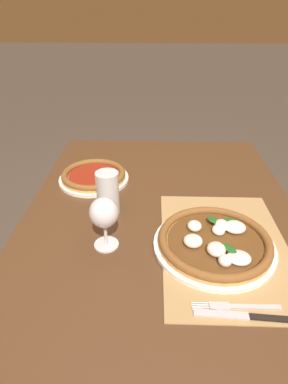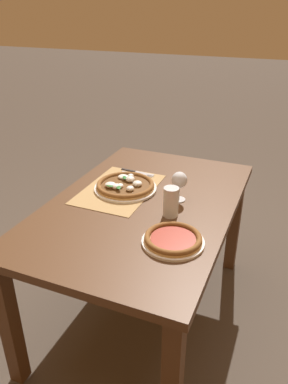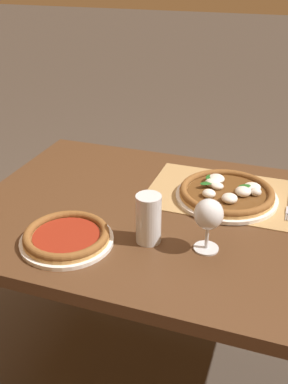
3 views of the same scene
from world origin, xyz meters
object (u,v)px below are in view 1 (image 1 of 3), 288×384
(pizza_near, at_px, (215,242))
(knife, at_px, (243,316))
(wine_glass, at_px, (104,215))
(fork, at_px, (235,307))
(pizza_far, at_px, (94,176))
(pint_glass, at_px, (108,194))

(pizza_near, distance_m, knife, 0.23)
(wine_glass, xyz_separation_m, fork, (-0.21, -0.32, -0.10))
(pizza_near, relative_size, pizza_far, 1.27)
(fork, bearing_deg, knife, -155.64)
(pint_glass, bearing_deg, wine_glass, -175.39)
(pizza_near, bearing_deg, wine_glass, 89.39)
(wine_glass, bearing_deg, pint_glass, 4.61)
(wine_glass, xyz_separation_m, knife, (-0.23, -0.33, -0.10))
(wine_glass, height_order, fork, wine_glass)
(fork, bearing_deg, pint_glass, 41.81)
(pizza_near, xyz_separation_m, knife, (-0.23, -0.03, -0.02))
(pizza_far, bearing_deg, knife, -144.95)
(pizza_near, height_order, knife, pizza_near)
(pizza_near, xyz_separation_m, pizza_far, (0.38, 0.40, -0.00))
(pizza_near, distance_m, pizza_far, 0.55)
(fork, height_order, knife, knife)
(pint_glass, distance_m, fork, 0.50)
(knife, bearing_deg, pint_glass, 40.92)
(pizza_far, xyz_separation_m, wine_glass, (-0.38, -0.10, 0.09))
(pint_glass, bearing_deg, pizza_far, 21.65)
(wine_glass, relative_size, knife, 0.72)
(knife, bearing_deg, pizza_far, 35.05)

